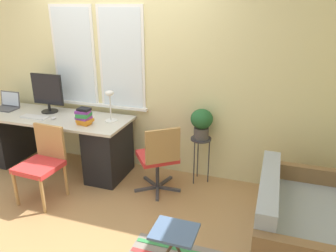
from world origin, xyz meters
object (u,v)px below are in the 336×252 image
object	(u,v)px
mouse	(54,118)
couch_loveseat	(295,226)
monitor	(47,92)
keyboard	(35,117)
potted_plant	(202,122)
laptop	(7,105)
office_chair_swivel	(159,157)
desk_chair_wooden	(42,161)
folding_stool	(174,236)
plant_stand	(201,143)
book_stack	(84,116)
desk_lamp	(110,102)

from	to	relation	value
mouse	couch_loveseat	world-z (taller)	mouse
monitor	couch_loveseat	distance (m)	3.37
keyboard	potted_plant	size ratio (longest dim) A/B	0.99
potted_plant	mouse	bearing A→B (deg)	-168.72
laptop	mouse	world-z (taller)	laptop
office_chair_swivel	potted_plant	bearing A→B (deg)	-173.08
monitor	potted_plant	distance (m)	2.09
monitor	desk_chair_wooden	world-z (taller)	monitor
potted_plant	folding_stool	world-z (taller)	potted_plant
couch_loveseat	potted_plant	world-z (taller)	potted_plant
potted_plant	folding_stool	distance (m)	1.64
office_chair_swivel	potted_plant	distance (m)	0.66
monitor	desk_chair_wooden	xyz separation A→B (m)	(0.48, -0.82, -0.55)
mouse	desk_chair_wooden	bearing A→B (deg)	-67.99
plant_stand	keyboard	bearing A→B (deg)	-169.76
keyboard	desk_chair_wooden	size ratio (longest dim) A/B	0.43
book_stack	plant_stand	distance (m)	1.46
desk_chair_wooden	plant_stand	bearing A→B (deg)	33.74
keyboard	monitor	bearing A→B (deg)	82.54
mouse	desk_chair_wooden	distance (m)	0.69
mouse	potted_plant	xyz separation A→B (m)	(1.83, 0.36, 0.04)
mouse	couch_loveseat	xyz separation A→B (m)	(2.93, -0.58, -0.50)
office_chair_swivel	couch_loveseat	xyz separation A→B (m)	(1.50, -0.55, -0.20)
potted_plant	desk_lamp	bearing A→B (deg)	-170.78
keyboard	potted_plant	world-z (taller)	potted_plant
book_stack	desk_chair_wooden	xyz separation A→B (m)	(-0.23, -0.55, -0.38)
desk_lamp	desk_chair_wooden	bearing A→B (deg)	-122.58
desk_lamp	plant_stand	distance (m)	1.22
book_stack	folding_stool	xyz separation A→B (m)	(1.53, -1.19, -0.44)
laptop	office_chair_swivel	world-z (taller)	laptop
laptop	desk_chair_wooden	size ratio (longest dim) A/B	0.38
laptop	folding_stool	xyz separation A→B (m)	(2.90, -1.39, -0.39)
monitor	folding_stool	world-z (taller)	monitor
keyboard	office_chair_swivel	size ratio (longest dim) A/B	0.43
laptop	office_chair_swivel	xyz separation A→B (m)	(2.33, -0.21, -0.34)
mouse	office_chair_swivel	bearing A→B (deg)	-1.18
office_chair_swivel	folding_stool	size ratio (longest dim) A/B	1.87
desk_lamp	book_stack	bearing A→B (deg)	-140.42
monitor	keyboard	size ratio (longest dim) A/B	1.43
laptop	monitor	world-z (taller)	monitor
mouse	plant_stand	distance (m)	1.88
mouse	desk_lamp	world-z (taller)	desk_lamp
desk_chair_wooden	office_chair_swivel	world-z (taller)	office_chair_swivel
monitor	couch_loveseat	bearing A→B (deg)	-14.62
desk_chair_wooden	folding_stool	xyz separation A→B (m)	(1.76, -0.64, -0.06)
keyboard	mouse	distance (m)	0.29
couch_loveseat	folding_stool	bearing A→B (deg)	124.09
desk_chair_wooden	folding_stool	size ratio (longest dim) A/B	1.86
potted_plant	laptop	bearing A→B (deg)	-176.17
laptop	folding_stool	world-z (taller)	laptop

